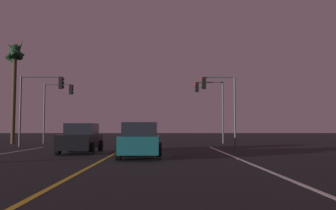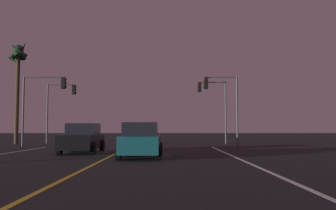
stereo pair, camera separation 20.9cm
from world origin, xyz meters
name	(u,v)px [view 1 (the left image)]	position (x,y,z in m)	size (l,w,h in m)	color
lane_edge_right	(282,177)	(6.22, 10.35, 0.00)	(0.16, 32.70, 0.01)	silver
lane_center_divider	(71,177)	(0.00, 10.35, 0.00)	(0.16, 32.70, 0.01)	gold
car_oncoming	(81,139)	(-2.02, 20.45, 0.82)	(2.02, 4.30, 1.70)	black
car_lead_same_lane	(141,141)	(1.61, 17.15, 0.82)	(2.02, 4.30, 1.70)	black
traffic_light_near_right	(219,95)	(6.99, 27.20, 3.99)	(2.70, 0.36, 5.41)	#4C4C51
traffic_light_near_left	(42,94)	(-6.64, 27.20, 4.03)	(3.40, 0.36, 5.40)	#4C4C51
traffic_light_far_right	(210,98)	(7.02, 32.70, 4.21)	(2.71, 0.36, 5.72)	#4C4C51
traffic_light_far_left	(58,100)	(-6.98, 32.70, 4.05)	(2.74, 0.36, 5.49)	#4C4C51
palm_tree_left_far	(15,61)	(-10.77, 32.07, 7.47)	(2.05, 1.93, 9.51)	#473826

